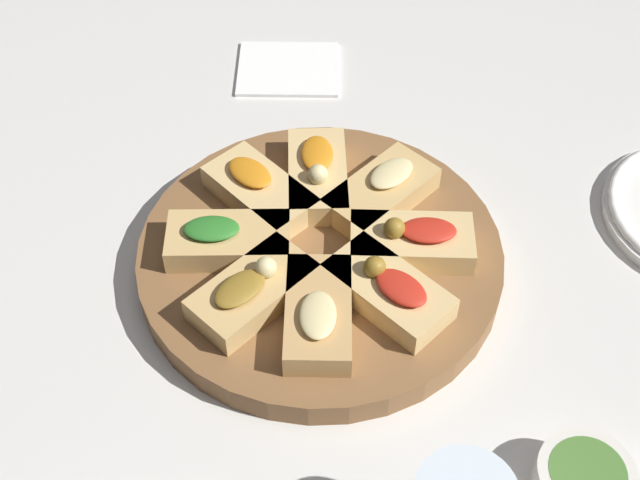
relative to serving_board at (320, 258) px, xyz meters
name	(u,v)px	position (x,y,z in m)	size (l,w,h in m)	color
ground_plane	(320,267)	(0.00, 0.00, -0.01)	(3.00, 3.00, 0.00)	silver
serving_board	(320,258)	(0.00, 0.00, 0.00)	(0.31, 0.31, 0.02)	brown
focaccia_slice_0	(227,240)	(0.07, -0.03, 0.03)	(0.11, 0.08, 0.03)	tan
focaccia_slice_1	(253,290)	(0.07, 0.03, 0.03)	(0.12, 0.09, 0.04)	tan
focaccia_slice_2	(318,314)	(0.03, 0.07, 0.03)	(0.08, 0.12, 0.03)	tan
focaccia_slice_3	(388,290)	(-0.03, 0.07, 0.03)	(0.09, 0.12, 0.04)	#DBB775
focaccia_slice_4	(412,241)	(-0.07, 0.03, 0.03)	(0.12, 0.09, 0.04)	#DBB775
focaccia_slice_5	(382,192)	(-0.07, -0.04, 0.03)	(0.12, 0.09, 0.03)	tan
focaccia_slice_6	(317,174)	(-0.02, -0.07, 0.03)	(0.08, 0.11, 0.04)	#DBB775
focaccia_slice_7	(259,191)	(0.03, -0.07, 0.03)	(0.09, 0.12, 0.03)	#DBB775
napkin_stack	(288,67)	(-0.06, -0.27, -0.01)	(0.11, 0.09, 0.01)	white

